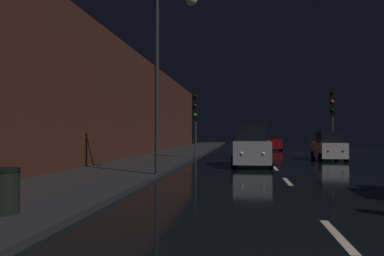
% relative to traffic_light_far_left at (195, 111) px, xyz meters
% --- Properties ---
extents(ground, '(26.67, 84.00, 0.02)m').
position_rel_traffic_light_far_left_xyz_m(ground, '(4.84, 3.00, -3.35)').
color(ground, black).
extents(sidewalk_left, '(4.40, 84.00, 0.15)m').
position_rel_traffic_light_far_left_xyz_m(sidewalk_left, '(-2.30, 3.00, -3.26)').
color(sidewalk_left, '#28282B').
rests_on(sidewalk_left, ground).
extents(building_facade_left, '(0.80, 63.00, 7.78)m').
position_rel_traffic_light_far_left_xyz_m(building_facade_left, '(-4.90, -0.50, 0.55)').
color(building_facade_left, '#472319').
rests_on(building_facade_left, ground).
extents(lane_centerline, '(0.16, 14.88, 0.01)m').
position_rel_traffic_light_far_left_xyz_m(lane_centerline, '(4.84, -11.82, -3.33)').
color(lane_centerline, beige).
rests_on(lane_centerline, ground).
extents(traffic_light_far_left, '(0.34, 0.47, 4.62)m').
position_rel_traffic_light_far_left_xyz_m(traffic_light_far_left, '(0.00, 0.00, 0.00)').
color(traffic_light_far_left, '#38383A').
rests_on(traffic_light_far_left, ground).
extents(traffic_light_far_right, '(0.36, 0.48, 5.05)m').
position_rel_traffic_light_far_left_xyz_m(traffic_light_far_right, '(9.67, 3.06, 0.35)').
color(traffic_light_far_right, '#38383A').
rests_on(traffic_light_far_right, ground).
extents(streetlamp_overhead, '(1.70, 0.44, 7.29)m').
position_rel_traffic_light_far_left_xyz_m(streetlamp_overhead, '(0.26, -10.68, 1.49)').
color(streetlamp_overhead, '#2D2D30').
rests_on(streetlamp_overhead, ground).
extents(trash_bin_curbside, '(0.55, 0.55, 0.93)m').
position_rel_traffic_light_far_left_xyz_m(trash_bin_curbside, '(-1.52, -18.32, -2.72)').
color(trash_bin_curbside, black).
rests_on(trash_bin_curbside, sidewalk_left).
extents(car_approaching_headlights, '(2.07, 4.48, 2.26)m').
position_rel_traffic_light_far_left_xyz_m(car_approaching_headlights, '(3.67, -4.75, -2.30)').
color(car_approaching_headlights, '#A5A8AD').
rests_on(car_approaching_headlights, ground).
extents(car_distant_taillights, '(1.72, 3.73, 1.88)m').
position_rel_traffic_light_far_left_xyz_m(car_distant_taillights, '(6.40, 15.61, -2.48)').
color(car_distant_taillights, maroon).
rests_on(car_distant_taillights, ground).
extents(car_parked_right_far, '(1.76, 3.80, 1.92)m').
position_rel_traffic_light_far_left_xyz_m(car_parked_right_far, '(8.87, 0.63, -2.46)').
color(car_parked_right_far, silver).
rests_on(car_parked_right_far, ground).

